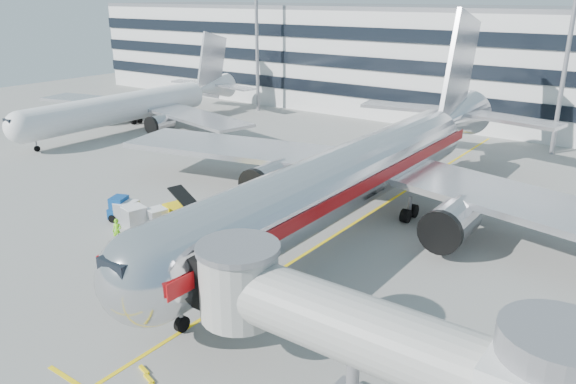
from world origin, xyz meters
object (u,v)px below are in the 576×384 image
Objects in this scene: ramp_worker at (117,231)px; belt_loader at (187,214)px; cargo_container_left at (127,211)px; cargo_container_front at (135,217)px; cargo_container_right at (157,217)px; baggage_tug at (124,210)px; main_jet at (363,169)px.

belt_loader is at bearing 47.69° from ramp_worker.
cargo_container_left is 1.00× the size of cargo_container_front.
belt_loader is 2.88× the size of ramp_worker.
ramp_worker is (0.13, -3.84, 0.21)m from cargo_container_right.
baggage_tug is 3.16m from cargo_container_right.
belt_loader is at bearing 49.81° from cargo_container_front.
cargo_container_right is at bearing -123.50° from belt_loader.
baggage_tug is 4.50m from ramp_worker.
main_jet reaches higher than cargo_container_right.
ramp_worker is (-1.20, -5.85, 0.22)m from belt_loader.
main_jet is 17.19× the size of baggage_tug.
belt_loader is at bearing -141.84° from main_jet.
cargo_container_front is at bearing -139.21° from main_jet.
main_jet reaches higher than cargo_container_left.
main_jet reaches higher than baggage_tug.
ramp_worker reaches higher than cargo_container_left.
belt_loader reaches higher than baggage_tug.
ramp_worker is (-12.13, -14.43, -3.29)m from main_jet.
main_jet is 14.33m from belt_loader.
main_jet is at bearing 19.27° from ramp_worker.
baggage_tug is (-15.34, -11.29, -3.39)m from main_jet.
cargo_container_right is (-12.26, -10.60, -3.50)m from main_jet.
cargo_container_front is 1.00× the size of ramp_worker.
belt_loader is 2.89× the size of cargo_container_front.
baggage_tug is at bearing 167.21° from cargo_container_front.
cargo_container_right is 3.84m from ramp_worker.
belt_loader is (-10.92, -8.58, -3.52)m from main_jet.
cargo_container_front reaches higher than cargo_container_right.
cargo_container_right is (3.08, 0.69, -0.12)m from baggage_tug.
cargo_container_right is 0.88× the size of cargo_container_front.
main_jet reaches higher than belt_loader.
cargo_container_right is (-1.33, -2.02, 0.01)m from belt_loader.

